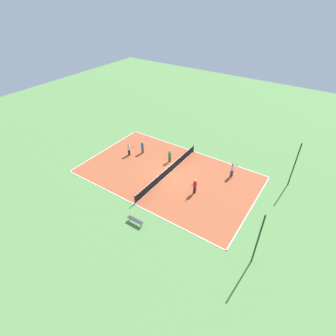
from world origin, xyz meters
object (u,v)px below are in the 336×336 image
player_far_green (170,155)px  fence_post_back_right (258,240)px  tennis_net (168,171)px  player_near_white (232,169)px  tennis_ball_right_alley (157,144)px  tennis_ball_near_net (132,185)px  bench (135,220)px  fence_post_back_left (294,165)px  tennis_ball_far_baseline (99,165)px  player_far_white (129,149)px  player_near_blue (142,146)px  player_coach_red (195,185)px

player_far_green → fence_post_back_right: bearing=-110.8°
tennis_net → player_near_white: size_ratio=6.79×
tennis_net → tennis_ball_right_alley: size_ratio=172.96×
player_near_white → tennis_ball_near_net: size_ratio=25.47×
tennis_ball_right_alley → tennis_ball_near_net: size_ratio=1.00×
tennis_net → player_far_green: size_ratio=7.56×
bench → fence_post_back_left: (-13.54, 10.15, 2.22)m
tennis_ball_far_baseline → fence_post_back_right: bearing=82.6°
player_far_white → player_near_blue: 1.73m
bench → player_coach_red: size_ratio=0.95×
player_near_blue → tennis_ball_near_net: (5.88, 3.18, -0.91)m
player_near_white → player_near_blue: (1.70, -11.40, -0.05)m
player_near_white → player_far_green: bearing=128.7°
fence_post_back_right → tennis_ball_near_net: bearing=-97.6°
bench → player_near_white: bearing=68.8°
player_near_white → player_far_white: bearing=131.3°
player_far_white → tennis_net: bearing=-37.8°
player_near_blue → player_far_white: bearing=-109.8°
tennis_net → fence_post_back_left: bearing=115.9°
player_near_blue → fence_post_back_right: (7.74, 17.10, 1.64)m
tennis_net → bench: 7.97m
player_near_white → tennis_ball_near_net: bearing=160.2°
tennis_ball_right_alley → fence_post_back_left: size_ratio=0.01×
player_near_blue → tennis_ball_far_baseline: size_ratio=24.41×
player_far_white → tennis_ball_far_baseline: size_ratio=22.62×
player_far_white → fence_post_back_right: size_ratio=0.30×
player_far_green → tennis_ball_right_alley: 4.59m
player_far_white → tennis_ball_near_net: player_far_white is taller
tennis_ball_far_baseline → tennis_ball_right_alley: size_ratio=1.00×
tennis_ball_near_net → fence_post_back_left: 17.11m
tennis_net → tennis_ball_right_alley: 6.94m
fence_post_back_left → fence_post_back_right: (11.49, 0.00, 0.00)m
bench → player_far_white: 11.66m
player_near_white → tennis_ball_right_alley: 11.23m
player_far_white → fence_post_back_left: bearing=-16.3°
player_near_white → tennis_ball_far_baseline: 15.65m
player_far_green → player_near_blue: bearing=103.9°
player_near_white → fence_post_back_right: (9.45, 5.69, 1.58)m
player_near_blue → tennis_ball_far_baseline: bearing=-97.9°
bench → fence_post_back_right: bearing=11.4°
player_far_green → fence_post_back_left: (-3.50, 13.11, 1.70)m
player_far_white → player_coach_red: bearing=-41.6°
tennis_ball_near_net → bench: bearing=43.9°
player_far_green → tennis_ball_far_baseline: player_far_green is taller
player_near_blue → fence_post_back_right: size_ratio=0.32×
player_near_blue → fence_post_back_right: fence_post_back_right is taller
player_near_white → bench: bearing=-173.7°
fence_post_back_left → tennis_net: bearing=-64.1°
player_far_white → fence_post_back_left: size_ratio=0.30×
bench → player_near_blue: (-9.79, -6.94, 0.58)m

